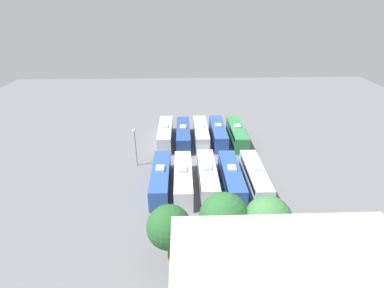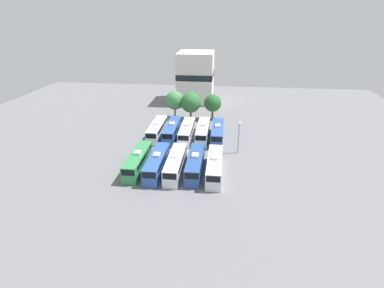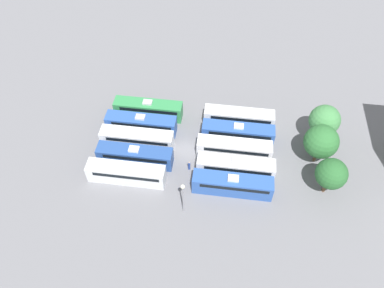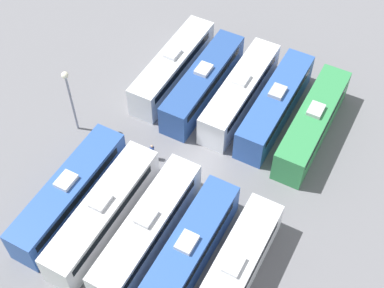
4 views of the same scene
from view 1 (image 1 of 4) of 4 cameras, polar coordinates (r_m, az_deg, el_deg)
name	(u,v)px [view 1 (image 1 of 4)]	position (r m, az deg, el deg)	size (l,w,h in m)	color
ground_plane	(204,161)	(52.19, 2.24, -3.24)	(122.78, 122.78, 0.00)	slate
bus_0	(237,133)	(59.25, 8.54, 1.99)	(2.59, 11.98, 3.45)	#338C4C
bus_1	(218,133)	(59.13, 5.00, 2.14)	(2.59, 11.98, 3.45)	#2D56A8
bus_2	(201,133)	(58.78, 1.72, 2.08)	(2.59, 11.98, 3.45)	silver
bus_3	(183,134)	(58.23, -1.69, 1.85)	(2.59, 11.98, 3.45)	#284C93
bus_4	(165,133)	(58.84, -5.11, 2.01)	(2.59, 11.98, 3.45)	silver
bus_5	(255,177)	(45.45, 11.93, -6.14)	(2.59, 11.98, 3.45)	silver
bus_6	(231,177)	(44.73, 7.51, -6.32)	(2.59, 11.98, 3.45)	#2D56A8
bus_7	(208,176)	(44.66, 2.98, -6.17)	(2.59, 11.98, 3.45)	white
bus_8	(183,178)	(44.15, -1.69, -6.55)	(2.59, 11.98, 3.45)	white
bus_9	(161,178)	(44.50, -5.99, -6.41)	(2.59, 11.98, 3.45)	#2D56A8
worker_person	(182,160)	(50.85, -1.90, -3.01)	(0.36, 0.36, 1.78)	navy
light_pole	(135,140)	(49.54, -10.80, 0.66)	(0.60, 0.60, 6.73)	gray
tree_0	(268,220)	(32.60, 14.31, -13.82)	(4.96, 4.96, 7.44)	brown
tree_1	(224,217)	(32.50, 6.12, -13.73)	(5.34, 5.34, 7.38)	brown
tree_2	(169,227)	(31.67, -4.40, -15.50)	(4.62, 4.62, 6.78)	brown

